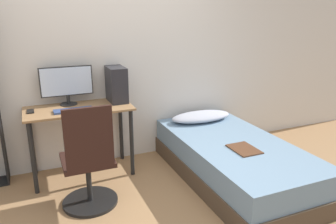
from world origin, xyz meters
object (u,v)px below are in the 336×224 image
office_chair (89,169)px  bed (234,160)px  monitor (67,83)px  keyboard (73,110)px  pc_tower (116,84)px

office_chair → bed: (1.52, -0.06, -0.17)m
office_chair → monitor: (-0.04, 0.84, 0.63)m
keyboard → pc_tower: 0.58m
monitor → keyboard: monitor is taller
bed → monitor: (-1.57, 0.90, 0.80)m
bed → keyboard: (-1.55, 0.63, 0.58)m
monitor → pc_tower: bearing=-8.6°
office_chair → bed: office_chair is taller
bed → keyboard: bearing=158.0°
monitor → office_chair: bearing=-87.2°
pc_tower → keyboard: bearing=-158.8°
bed → pc_tower: (-1.04, 0.82, 0.76)m
monitor → pc_tower: monitor is taller
office_chair → keyboard: 0.69m
bed → pc_tower: pc_tower is taller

